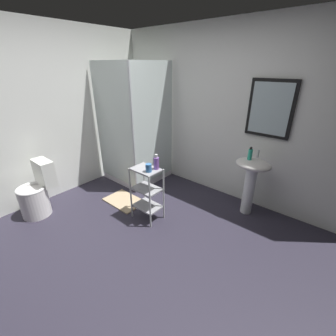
{
  "coord_description": "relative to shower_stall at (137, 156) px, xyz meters",
  "views": [
    {
      "loc": [
        1.65,
        -1.29,
        1.94
      ],
      "look_at": [
        0.2,
        0.43,
        0.91
      ],
      "focal_mm": 24.21,
      "sensor_mm": 36.0,
      "label": 1
    }
  ],
  "objects": [
    {
      "name": "hand_soap_bottle",
      "position": [
        1.9,
        0.27,
        0.42
      ],
      "size": [
        0.05,
        0.05,
        0.17
      ],
      "color": "#2DBC99",
      "rests_on": "pedestal_sink"
    },
    {
      "name": "conditioner_bottle_purple",
      "position": [
        1.07,
        -0.62,
        0.36
      ],
      "size": [
        0.07,
        0.07,
        0.2
      ],
      "color": "#8253AF",
      "rests_on": "storage_cart"
    },
    {
      "name": "pedestal_sink",
      "position": [
        1.95,
        0.3,
        0.12
      ],
      "size": [
        0.46,
        0.37,
        0.81
      ],
      "color": "white",
      "rests_on": "ground_plane"
    },
    {
      "name": "wall_back",
      "position": [
        1.22,
        0.63,
        0.79
      ],
      "size": [
        4.2,
        0.14,
        2.5
      ],
      "color": "white",
      "rests_on": "ground_plane"
    },
    {
      "name": "rinse_cup",
      "position": [
        1.05,
        -0.74,
        0.33
      ],
      "size": [
        0.08,
        0.08,
        0.1
      ],
      "primitive_type": "cylinder",
      "color": "#3870B2",
      "rests_on": "storage_cart"
    },
    {
      "name": "ground_plane",
      "position": [
        1.21,
        -1.22,
        -0.47
      ],
      "size": [
        4.2,
        4.2,
        0.02
      ],
      "primitive_type": "cube",
      "color": "#2B2735"
    },
    {
      "name": "bath_mat",
      "position": [
        0.4,
        -0.67,
        -0.45
      ],
      "size": [
        0.6,
        0.4,
        0.02
      ],
      "primitive_type": "cube",
      "color": "tan",
      "rests_on": "ground_plane"
    },
    {
      "name": "shower_stall",
      "position": [
        0.0,
        0.0,
        0.0
      ],
      "size": [
        0.92,
        0.92,
        2.0
      ],
      "color": "white",
      "rests_on": "ground_plane"
    },
    {
      "name": "sink_faucet",
      "position": [
        1.95,
        0.42,
        0.4
      ],
      "size": [
        0.03,
        0.03,
        0.1
      ],
      "primitive_type": "cylinder",
      "color": "silver",
      "rests_on": "pedestal_sink"
    },
    {
      "name": "toilet",
      "position": [
        -0.27,
        -1.62,
        -0.15
      ],
      "size": [
        0.37,
        0.49,
        0.76
      ],
      "color": "white",
      "rests_on": "ground_plane"
    },
    {
      "name": "storage_cart",
      "position": [
        0.97,
        -0.71,
        -0.03
      ],
      "size": [
        0.38,
        0.28,
        0.74
      ],
      "color": "silver",
      "rests_on": "ground_plane"
    },
    {
      "name": "wall_left",
      "position": [
        -0.64,
        -1.22,
        0.79
      ],
      "size": [
        0.1,
        4.2,
        2.5
      ],
      "primitive_type": "cube",
      "color": "white",
      "rests_on": "ground_plane"
    }
  ]
}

